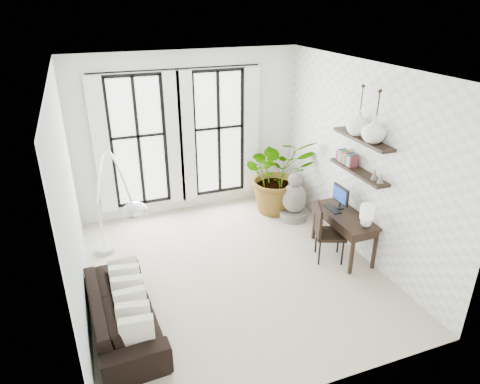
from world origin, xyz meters
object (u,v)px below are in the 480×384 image
desk (346,218)px  buddha (294,200)px  plant (278,174)px  desk_chair (325,229)px  arc_lamp (110,180)px  sofa (123,311)px

desk → buddha: (-0.20, 1.48, -0.30)m
plant → buddha: 0.64m
desk → buddha: bearing=97.6°
desk_chair → arc_lamp: (-3.26, 0.51, 1.16)m
plant → buddha: plant is taller
arc_lamp → buddha: (3.45, 0.96, -1.32)m
desk → buddha: 1.52m
plant → desk: size_ratio=1.27×
buddha → desk: bearing=-82.4°
sofa → desk_chair: 3.42m
plant → arc_lamp: bearing=-156.5°
desk → desk_chair: (-0.38, 0.01, -0.14)m
desk_chair → buddha: desk_chair is taller
desk → desk_chair: bearing=178.0°
desk → desk_chair: 0.41m
plant → arc_lamp: arc_lamp is taller
desk → buddha: desk is taller
sofa → desk_chair: size_ratio=2.03×
buddha → sofa: bearing=-150.4°
desk_chair → buddha: size_ratio=1.03×
arc_lamp → buddha: arc_lamp is taller
sofa → desk: size_ratio=1.60×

